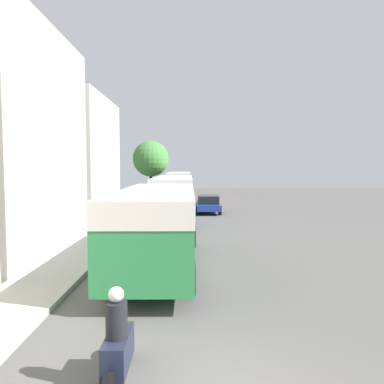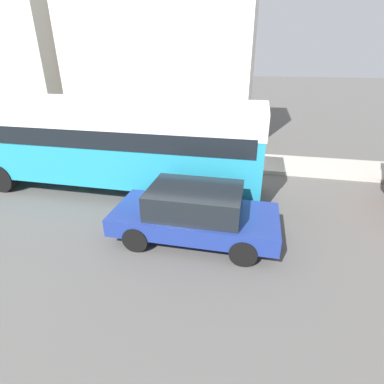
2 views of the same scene
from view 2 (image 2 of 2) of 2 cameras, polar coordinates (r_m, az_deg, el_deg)
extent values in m
cube|color=silver|center=(17.13, -5.05, 24.33)|extent=(5.39, 8.99, 8.45)
cube|color=teal|center=(10.73, -16.84, 9.65)|extent=(2.47, 10.77, 2.50)
cube|color=white|center=(10.55, -17.44, 14.22)|extent=(2.50, 10.82, 0.75)
cube|color=black|center=(10.66, -17.05, 11.26)|extent=(2.52, 10.34, 0.55)
cylinder|color=black|center=(11.06, 2.28, 4.33)|extent=(0.28, 1.00, 1.00)
cylinder|color=black|center=(9.01, -0.29, -0.66)|extent=(0.28, 1.00, 1.00)
cylinder|color=black|center=(13.80, -26.32, 5.97)|extent=(0.28, 1.00, 1.00)
cylinder|color=black|center=(12.22, -32.56, 2.32)|extent=(0.28, 1.00, 1.00)
cube|color=navy|center=(7.67, 0.60, -5.17)|extent=(1.85, 4.14, 0.45)
cube|color=black|center=(7.41, 0.61, -1.54)|extent=(1.63, 2.28, 0.63)
cylinder|color=black|center=(8.40, 10.42, -4.51)|extent=(0.22, 0.64, 0.64)
cylinder|color=black|center=(6.96, 9.72, -11.29)|extent=(0.22, 0.64, 0.64)
cylinder|color=black|center=(8.80, -6.50, -2.81)|extent=(0.22, 0.64, 0.64)
cylinder|color=black|center=(7.44, -10.62, -8.76)|extent=(0.22, 0.64, 0.64)
camera|label=1|loc=(32.19, -65.09, 9.75)|focal=35.00mm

